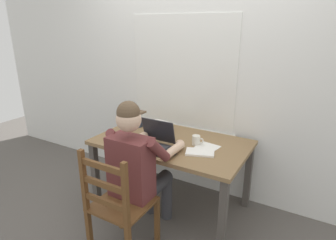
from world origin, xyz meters
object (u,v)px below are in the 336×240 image
wooden_chair (118,206)px  computer_mouse (173,153)px  laptop (153,141)px  book_stack_main (159,127)px  desk (171,149)px  coffee_mug_dark (139,122)px  coffee_mug_white (196,140)px  seated_person (139,164)px  landscape_photo_print (127,133)px

wooden_chair → computer_mouse: (0.19, 0.51, 0.27)m
laptop → book_stack_main: (-0.15, 0.33, 0.00)m
desk → computer_mouse: bearing=-58.4°
wooden_chair → coffee_mug_dark: bearing=116.3°
laptop → coffee_mug_white: (0.32, 0.22, -0.01)m
seated_person → wooden_chair: bearing=-90.0°
book_stack_main → seated_person: bearing=-72.4°
wooden_chair → laptop: 0.66m
coffee_mug_dark → desk: bearing=-18.9°
coffee_mug_dark → landscape_photo_print: coffee_mug_dark is taller
wooden_chair → coffee_mug_dark: wooden_chair is taller
wooden_chair → coffee_mug_dark: size_ratio=8.00×
wooden_chair → landscape_photo_print: bearing=122.4°
seated_person → coffee_mug_dark: bearing=125.1°
wooden_chair → book_stack_main: size_ratio=4.64×
coffee_mug_white → landscape_photo_print: 0.73m
seated_person → landscape_photo_print: bearing=136.1°
desk → seated_person: (-0.03, -0.49, 0.05)m
computer_mouse → coffee_mug_dark: 0.78m
desk → computer_mouse: (0.16, -0.26, 0.10)m
coffee_mug_dark → book_stack_main: size_ratio=0.58×
coffee_mug_dark → landscape_photo_print: 0.23m
wooden_chair → coffee_mug_dark: 1.09m
coffee_mug_dark → book_stack_main: 0.27m
seated_person → laptop: size_ratio=3.72×
seated_person → coffee_mug_white: size_ratio=11.10×
coffee_mug_dark → coffee_mug_white: bearing=-10.4°
coffee_mug_white → coffee_mug_dark: (-0.73, 0.13, 0.00)m
book_stack_main → laptop: bearing=-65.5°
landscape_photo_print → computer_mouse: bearing=-4.4°
coffee_mug_white → computer_mouse: bearing=-105.2°
seated_person → book_stack_main: size_ratio=6.17×
seated_person → landscape_photo_print: seated_person is taller
laptop → wooden_chair: bearing=-85.1°
desk → book_stack_main: size_ratio=7.14×
coffee_mug_white → coffee_mug_dark: size_ratio=0.96×
desk → seated_person: seated_person is taller
wooden_chair → computer_mouse: size_ratio=9.21×
seated_person → coffee_mug_white: bearing=62.6°
seated_person → coffee_mug_dark: seated_person is taller
desk → landscape_photo_print: bearing=-174.0°
wooden_chair → laptop: size_ratio=2.79×
computer_mouse → coffee_mug_white: bearing=74.8°
coffee_mug_white → book_stack_main: bearing=167.6°
laptop → book_stack_main: bearing=114.5°
landscape_photo_print → laptop: bearing=-5.3°
desk → landscape_photo_print: (-0.48, -0.05, 0.09)m
wooden_chair → computer_mouse: wooden_chair is taller
seated_person → computer_mouse: 0.30m
coffee_mug_white → laptop: bearing=-145.0°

